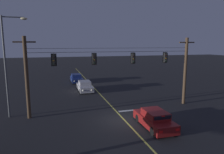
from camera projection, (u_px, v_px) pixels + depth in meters
ground_plane at (124, 120)px, 17.45m from camera, size 180.00×180.00×0.00m
lane_centre_stripe at (101, 95)px, 25.73m from camera, size 0.14×60.00×0.01m
stop_bar_paint at (135, 110)px, 20.00m from camera, size 3.40×0.36×0.01m
signal_span_assembly at (115, 73)px, 19.44m from camera, size 17.66×0.32×7.16m
traffic_light_leftmost at (54, 60)px, 17.65m from camera, size 0.48×0.41×1.22m
traffic_light_left_inner at (94, 59)px, 18.65m from camera, size 0.48×0.41×1.22m
traffic_light_centre at (133, 58)px, 19.72m from camera, size 0.48×0.41×1.22m
traffic_light_right_inner at (166, 58)px, 20.71m from camera, size 0.48×0.41×1.22m
car_waiting_near_lane at (154, 119)px, 15.76m from camera, size 1.80×4.33×1.39m
car_oncoming_lead at (85, 86)px, 28.08m from camera, size 1.80×4.42×1.39m
car_oncoming_trailing at (76, 78)px, 34.61m from camera, size 1.80×4.42×1.39m
street_lamp_corner at (8, 58)px, 17.31m from camera, size 2.11×0.30×8.85m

